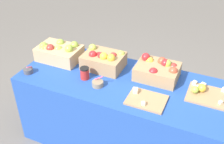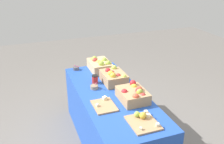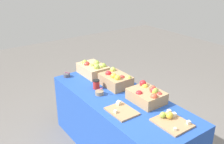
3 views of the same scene
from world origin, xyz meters
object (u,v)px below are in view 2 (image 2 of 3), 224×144
at_px(apple_crate_middle, 114,77).
at_px(coffee_cup, 95,79).
at_px(cutting_board_front, 104,105).
at_px(apple_crate_right, 133,94).
at_px(cutting_board_back, 143,121).
at_px(sample_bowl_near, 76,68).
at_px(sample_bowl_mid, 94,87).
at_px(apple_crate_left, 100,65).

bearing_deg(apple_crate_middle, coffee_cup, -107.40).
height_order(cutting_board_front, coffee_cup, coffee_cup).
distance_m(apple_crate_right, cutting_board_back, 0.45).
xyz_separation_m(sample_bowl_near, coffee_cup, (0.51, 0.13, 0.03)).
bearing_deg(sample_bowl_mid, sample_bowl_near, -173.37).
distance_m(cutting_board_front, sample_bowl_mid, 0.44).
bearing_deg(sample_bowl_mid, apple_crate_left, 155.71).
bearing_deg(sample_bowl_mid, apple_crate_middle, 105.63).
distance_m(apple_crate_middle, cutting_board_back, 0.94).
distance_m(apple_crate_left, apple_crate_middle, 0.47).
xyz_separation_m(cutting_board_front, sample_bowl_near, (-1.11, -0.06, 0.01)).
height_order(apple_crate_right, sample_bowl_near, apple_crate_right).
bearing_deg(sample_bowl_near, cutting_board_front, 3.00).
height_order(apple_crate_middle, coffee_cup, apple_crate_middle).
bearing_deg(sample_bowl_near, sample_bowl_mid, 6.63).
distance_m(cutting_board_front, sample_bowl_near, 1.11).
bearing_deg(coffee_cup, sample_bowl_near, -165.48).
height_order(apple_crate_middle, cutting_board_back, apple_crate_middle).
distance_m(cutting_board_front, cutting_board_back, 0.50).
bearing_deg(apple_crate_left, sample_bowl_near, -110.72).
distance_m(apple_crate_left, sample_bowl_near, 0.35).
distance_m(cutting_board_front, coffee_cup, 0.60).
bearing_deg(apple_crate_middle, cutting_board_back, -2.95).
bearing_deg(sample_bowl_near, apple_crate_left, 69.28).
bearing_deg(sample_bowl_near, apple_crate_right, 20.68).
height_order(cutting_board_back, sample_bowl_mid, sample_bowl_mid).
xyz_separation_m(apple_crate_left, cutting_board_front, (0.98, -0.27, -0.07)).
xyz_separation_m(apple_crate_left, sample_bowl_mid, (0.55, -0.25, -0.06)).
distance_m(apple_crate_left, cutting_board_back, 1.41).
distance_m(apple_crate_left, coffee_cup, 0.44).
bearing_deg(coffee_cup, sample_bowl_mid, -19.78).
relative_size(sample_bowl_near, sample_bowl_mid, 0.87).
height_order(cutting_board_front, sample_bowl_near, sample_bowl_near).
height_order(apple_crate_right, coffee_cup, apple_crate_right).
relative_size(apple_crate_right, cutting_board_front, 1.21).
bearing_deg(cutting_board_back, sample_bowl_near, -168.22).
bearing_deg(cutting_board_front, coffee_cup, 172.72).
bearing_deg(apple_crate_right, apple_crate_left, -174.76).
bearing_deg(apple_crate_middle, apple_crate_left, -174.72).
relative_size(apple_crate_middle, apple_crate_right, 0.99).
bearing_deg(cutting_board_back, apple_crate_middle, 177.05).
height_order(apple_crate_right, sample_bowl_mid, apple_crate_right).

